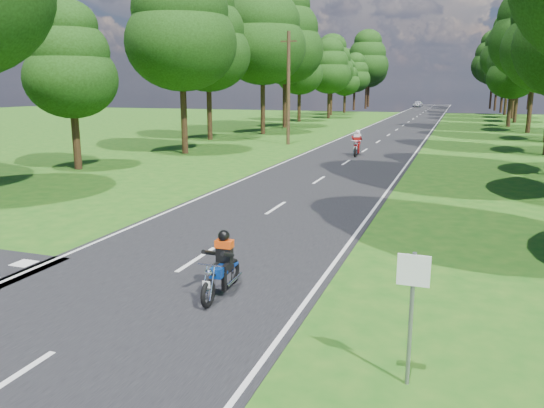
% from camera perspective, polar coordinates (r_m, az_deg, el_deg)
% --- Properties ---
extents(ground, '(160.00, 160.00, 0.00)m').
position_cam_1_polar(ground, '(11.76, -12.66, -8.82)').
color(ground, '#1A5413').
rests_on(ground, ground).
extents(main_road, '(7.00, 140.00, 0.02)m').
position_cam_1_polar(main_road, '(59.65, 13.93, 8.19)').
color(main_road, black).
rests_on(main_road, ground).
extents(road_markings, '(7.40, 140.00, 0.01)m').
position_cam_1_polar(road_markings, '(57.81, 13.60, 8.09)').
color(road_markings, silver).
rests_on(road_markings, main_road).
extents(treeline, '(40.00, 115.35, 14.78)m').
position_cam_1_polar(treeline, '(69.53, 16.41, 15.44)').
color(treeline, black).
rests_on(treeline, ground).
extents(telegraph_pole, '(1.20, 0.26, 8.00)m').
position_cam_1_polar(telegraph_pole, '(39.08, 1.78, 12.37)').
color(telegraph_pole, '#382616').
rests_on(telegraph_pole, ground).
extents(road_sign, '(0.45, 0.07, 2.00)m').
position_cam_1_polar(road_sign, '(7.76, 14.83, -9.71)').
color(road_sign, slate).
rests_on(road_sign, ground).
extents(rider_near_blue, '(0.59, 1.63, 1.34)m').
position_cam_1_polar(rider_near_blue, '(10.91, -5.51, -6.41)').
color(rider_near_blue, '#0D3897').
rests_on(rider_near_blue, main_road).
extents(rider_far_red, '(0.78, 1.93, 1.57)m').
position_cam_1_polar(rider_far_red, '(33.10, 9.12, 6.51)').
color(rider_far_red, '#A50C0C').
rests_on(rider_far_red, main_road).
extents(distant_car, '(2.01, 3.89, 1.27)m').
position_cam_1_polar(distant_car, '(111.79, 15.43, 10.34)').
color(distant_car, silver).
rests_on(distant_car, main_road).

